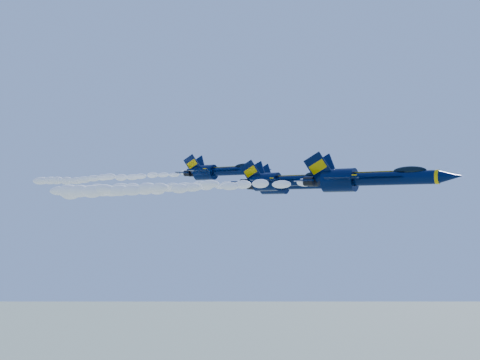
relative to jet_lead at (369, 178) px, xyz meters
The scene contains 8 objects.
jet_lead is the anchor object (origin of this frame).
smoke_trail_jet_lead 28.04m from the jet_lead, behind, with size 41.25×1.93×1.74m, color white.
jet_second 19.83m from the jet_lead, 143.43° to the left, with size 17.04×13.98×6.33m.
smoke_trail_jet_second 45.38m from the jet_lead, 164.92° to the left, with size 41.25×1.90×1.71m, color white.
jet_third 24.46m from the jet_lead, 135.30° to the left, with size 18.36×15.06×6.82m.
smoke_trail_jet_third 48.98m from the jet_lead, 159.44° to the left, with size 41.25×2.05×1.84m, color white.
jet_fourth 43.62m from the jet_lead, 145.05° to the left, with size 17.63×14.46×6.55m.
smoke_trail_jet_fourth 68.56m from the jet_lead, 158.67° to the left, with size 41.25×1.96×1.77m, color white.
Camera 1 is at (41.89, -78.89, 148.17)m, focal length 45.00 mm.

